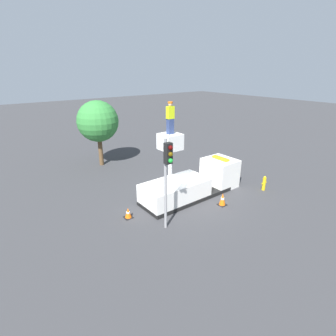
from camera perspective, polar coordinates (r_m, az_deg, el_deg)
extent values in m
plane|color=#38383A|center=(16.94, 4.01, -6.38)|extent=(120.00, 120.00, 0.00)
cube|color=black|center=(16.89, 4.02, -6.01)|extent=(6.07, 2.16, 0.24)
cube|color=white|center=(16.10, 1.57, -5.19)|extent=(4.20, 2.10, 1.34)
cube|color=white|center=(18.53, 11.16, -0.98)|extent=(1.86, 2.10, 1.94)
cube|color=black|center=(19.07, 13.13, 0.75)|extent=(0.03, 1.79, 0.78)
cube|color=orange|center=(18.17, 11.39, 2.07)|extent=(0.36, 1.26, 0.14)
cylinder|color=silver|center=(15.17, 0.46, 0.44)|extent=(0.22, 0.22, 2.21)
cube|color=white|center=(14.73, 0.47, 5.75)|extent=(1.11, 1.11, 0.90)
cube|color=navy|center=(14.53, 0.49, 9.07)|extent=(0.34, 0.26, 0.84)
cube|color=#D1E519|center=(14.39, 0.49, 11.99)|extent=(0.40, 0.26, 0.66)
sphere|color=beige|center=(14.33, 0.50, 13.75)|extent=(0.23, 0.23, 0.23)
cylinder|color=orange|center=(14.32, 0.50, 14.09)|extent=(0.26, 0.26, 0.09)
cylinder|color=gray|center=(12.82, -0.54, -3.90)|extent=(0.14, 0.14, 4.74)
cube|color=black|center=(12.04, 0.03, 3.22)|extent=(0.34, 0.28, 1.00)
sphere|color=#490707|center=(11.81, 0.57, 4.44)|extent=(0.22, 0.22, 0.22)
sphere|color=#503C07|center=(11.90, 0.57, 3.01)|extent=(0.22, 0.22, 0.22)
sphere|color=green|center=(12.00, 0.56, 1.60)|extent=(0.22, 0.22, 0.22)
cylinder|color=gold|center=(18.85, 20.16, -3.32)|extent=(0.22, 0.22, 0.86)
sphere|color=gold|center=(18.67, 20.34, -1.96)|extent=(0.19, 0.19, 0.19)
cylinder|color=gold|center=(18.69, 19.90, -3.22)|extent=(0.12, 0.09, 0.09)
cylinder|color=gold|center=(18.96, 20.47, -2.94)|extent=(0.12, 0.09, 0.09)
cube|color=black|center=(14.93, -8.62, -10.56)|extent=(0.46, 0.46, 0.03)
cone|color=orange|center=(14.79, -8.68, -9.63)|extent=(0.38, 0.38, 0.59)
cylinder|color=white|center=(14.77, -8.68, -9.53)|extent=(0.20, 0.20, 0.08)
cube|color=black|center=(16.35, 11.68, -7.82)|extent=(0.48, 0.48, 0.03)
cone|color=orange|center=(16.17, 11.78, -6.64)|extent=(0.40, 0.40, 0.79)
cylinder|color=white|center=(16.15, 11.79, -6.52)|extent=(0.21, 0.21, 0.11)
cylinder|color=brown|center=(22.81, -14.47, 3.76)|extent=(0.36, 0.36, 2.58)
sphere|color=#337F38|center=(22.24, -15.04, 9.81)|extent=(3.33, 3.33, 3.33)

